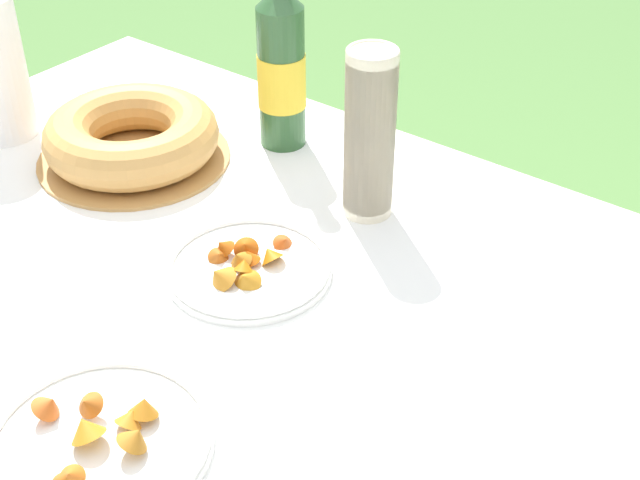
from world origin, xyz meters
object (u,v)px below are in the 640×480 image
(cup_stack, at_px, (370,135))
(cider_bottle_green, at_px, (281,67))
(snack_plate_left, at_px, (248,267))
(bundt_cake, at_px, (132,137))
(snack_plate_near, at_px, (100,440))

(cup_stack, relative_size, cider_bottle_green, 0.73)
(cup_stack, xyz_separation_m, snack_plate_left, (-0.04, -0.22, -0.12))
(bundt_cake, bearing_deg, snack_plate_left, -18.51)
(cider_bottle_green, bearing_deg, bundt_cake, -128.62)
(bundt_cake, distance_m, snack_plate_near, 0.61)
(cup_stack, relative_size, snack_plate_near, 1.06)
(cup_stack, bearing_deg, cider_bottle_green, 159.50)
(cider_bottle_green, xyz_separation_m, snack_plate_left, (0.19, -0.31, -0.12))
(cider_bottle_green, xyz_separation_m, snack_plate_near, (0.27, -0.63, -0.12))
(bundt_cake, xyz_separation_m, snack_plate_near, (0.42, -0.44, -0.03))
(cider_bottle_green, relative_size, snack_plate_left, 1.57)
(cider_bottle_green, height_order, snack_plate_left, cider_bottle_green)
(snack_plate_near, relative_size, snack_plate_left, 1.08)
(bundt_cake, distance_m, snack_plate_left, 0.36)
(cup_stack, bearing_deg, snack_plate_near, -86.10)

